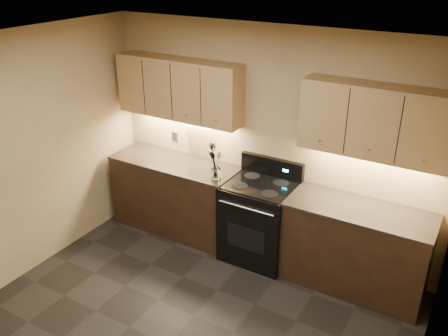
{
  "coord_description": "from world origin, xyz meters",
  "views": [
    {
      "loc": [
        2.09,
        -2.52,
        3.27
      ],
      "look_at": [
        -0.25,
        1.45,
        1.14
      ],
      "focal_mm": 38.0,
      "sensor_mm": 36.0,
      "label": 1
    }
  ],
  "objects": [
    {
      "name": "counter_left",
      "position": [
        -1.1,
        1.7,
        0.47
      ],
      "size": [
        1.62,
        0.62,
        0.93
      ],
      "color": "black",
      "rests_on": "ground"
    },
    {
      "name": "stove",
      "position": [
        0.08,
        1.68,
        0.48
      ],
      "size": [
        0.76,
        0.68,
        1.14
      ],
      "color": "black",
      "rests_on": "ground"
    },
    {
      "name": "upper_cab_left",
      "position": [
        -1.1,
        1.85,
        1.8
      ],
      "size": [
        1.6,
        0.3,
        0.7
      ],
      "primitive_type": "cube",
      "color": "tan",
      "rests_on": "wall_back"
    },
    {
      "name": "steel_spatula",
      "position": [
        -0.39,
        1.56,
        1.12
      ],
      "size": [
        0.21,
        0.14,
        0.37
      ],
      "primitive_type": null,
      "rotation": [
        0.2,
        -0.26,
        -0.35
      ],
      "color": "silver",
      "rests_on": "utensil_crock"
    },
    {
      "name": "wall_right",
      "position": [
        2.0,
        0.0,
        1.3
      ],
      "size": [
        0.04,
        4.0,
        2.6
      ],
      "primitive_type": "cube",
      "color": "tan",
      "rests_on": "ground"
    },
    {
      "name": "black_turner",
      "position": [
        -0.42,
        1.54,
        1.14
      ],
      "size": [
        0.15,
        0.13,
        0.39
      ],
      "primitive_type": null,
      "rotation": [
        -0.12,
        -0.14,
        0.18
      ],
      "color": "black",
      "rests_on": "utensil_crock"
    },
    {
      "name": "steel_skimmer",
      "position": [
        -0.38,
        1.54,
        1.14
      ],
      "size": [
        0.2,
        0.14,
        0.41
      ],
      "primitive_type": null,
      "rotation": [
        -0.09,
        -0.28,
        -0.11
      ],
      "color": "silver",
      "rests_on": "utensil_crock"
    },
    {
      "name": "wall_back",
      "position": [
        0.0,
        2.0,
        1.3
      ],
      "size": [
        4.0,
        0.04,
        2.6
      ],
      "primitive_type": "cube",
      "color": "tan",
      "rests_on": "ground"
    },
    {
      "name": "outlet_plate",
      "position": [
        -1.3,
        1.99,
        1.12
      ],
      "size": [
        0.08,
        0.01,
        0.12
      ],
      "primitive_type": "cube",
      "color": "#B2B5BA",
      "rests_on": "wall_back"
    },
    {
      "name": "ceiling",
      "position": [
        0.0,
        0.0,
        2.6
      ],
      "size": [
        4.0,
        4.0,
        0.0
      ],
      "primitive_type": "plane",
      "rotation": [
        3.14,
        0.0,
        0.0
      ],
      "color": "silver",
      "rests_on": "wall_back"
    },
    {
      "name": "black_spoon",
      "position": [
        -0.42,
        1.57,
        1.11
      ],
      "size": [
        0.09,
        0.13,
        0.33
      ],
      "primitive_type": null,
      "rotation": [
        0.22,
        -0.08,
        0.08
      ],
      "color": "black",
      "rests_on": "utensil_crock"
    },
    {
      "name": "cutting_board",
      "position": [
        -0.88,
        1.95,
        1.14
      ],
      "size": [
        0.34,
        0.14,
        0.42
      ],
      "primitive_type": "cube",
      "rotation": [
        0.17,
        0.0,
        0.14
      ],
      "color": "#DEBC77",
      "rests_on": "counter_left"
    },
    {
      "name": "wooden_spoon",
      "position": [
        -0.44,
        1.55,
        1.1
      ],
      "size": [
        0.11,
        0.12,
        0.31
      ],
      "primitive_type": null,
      "rotation": [
        -0.15,
        0.17,
        0.16
      ],
      "color": "#DEBC77",
      "rests_on": "utensil_crock"
    },
    {
      "name": "utensil_crock",
      "position": [
        -0.42,
        1.56,
        0.99
      ],
      "size": [
        0.11,
        0.11,
        0.13
      ],
      "color": "white",
      "rests_on": "counter_left"
    },
    {
      "name": "counter_right",
      "position": [
        1.18,
        1.7,
        0.47
      ],
      "size": [
        1.46,
        0.62,
        0.93
      ],
      "color": "black",
      "rests_on": "ground"
    },
    {
      "name": "upper_cab_right",
      "position": [
        1.18,
        1.85,
        1.8
      ],
      "size": [
        1.44,
        0.3,
        0.7
      ],
      "primitive_type": "cube",
      "color": "tan",
      "rests_on": "wall_back"
    }
  ]
}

